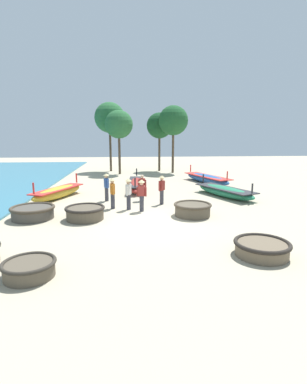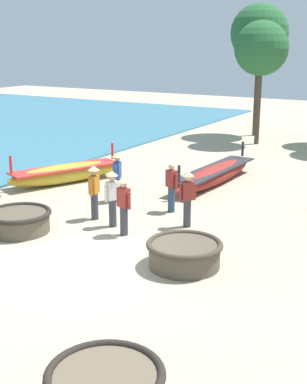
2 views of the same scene
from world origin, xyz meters
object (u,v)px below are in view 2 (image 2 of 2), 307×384
(fisherman_hauling, at_px, (187,195))
(fisherman_standing_left, at_px, (94,189))
(long_boat_blue_hull, at_px, (65,173))
(tree_rightmost, at_px, (261,49))
(fisherman_crouching, at_px, (171,186))
(fisherman_standing_right, at_px, (112,195))
(fisherman_with_hat, at_px, (117,174))
(fisherman_by_coracle, at_px, (124,202))
(long_boat_red_hull, at_px, (214,175))
(coracle_front_left, at_px, (105,384))
(tree_leftmost, at_px, (259,34))
(coracle_front_right, at_px, (19,220))
(coracle_far_left, at_px, (184,253))

(fisherman_hauling, distance_m, fisherman_standing_left, 2.85)
(long_boat_blue_hull, distance_m, fisherman_standing_left, 4.66)
(tree_rightmost, bearing_deg, fisherman_crouching, -82.17)
(fisherman_standing_right, bearing_deg, fisherman_with_hat, 120.96)
(fisherman_by_coracle, bearing_deg, long_boat_red_hull, 91.38)
(fisherman_standing_left, bearing_deg, fisherman_with_hat, 103.61)
(fisherman_standing_right, relative_size, fisherman_standing_left, 1.00)
(long_boat_blue_hull, xyz_separation_m, fisherman_crouching, (5.22, -1.13, 0.46))
(fisherman_crouching, bearing_deg, coracle_front_left, -67.49)
(coracle_front_left, bearing_deg, fisherman_standing_right, 123.82)
(fisherman_standing_right, bearing_deg, tree_leftmost, 96.51)
(fisherman_standing_right, bearing_deg, coracle_front_right, -139.73)
(coracle_front_left, relative_size, tree_leftmost, 0.25)
(fisherman_hauling, bearing_deg, tree_rightmost, 101.66)
(coracle_far_left, distance_m, coracle_front_right, 5.16)
(long_boat_red_hull, distance_m, fisherman_hauling, 5.11)
(long_boat_blue_hull, height_order, fisherman_with_hat, fisherman_with_hat)
(long_boat_red_hull, height_order, tree_rightmost, tree_rightmost)
(long_boat_blue_hull, distance_m, tree_rightmost, 12.76)
(fisherman_crouching, bearing_deg, coracle_front_right, -126.67)
(coracle_front_left, bearing_deg, fisherman_crouching, 112.51)
(fisherman_hauling, xyz_separation_m, tree_leftmost, (-3.83, 16.06, 4.68))
(coracle_front_left, xyz_separation_m, long_boat_blue_hull, (-8.80, 9.76, 0.10))
(fisherman_standing_right, xyz_separation_m, fisherman_crouching, (0.80, 2.09, -0.12))
(fisherman_standing_right, relative_size, tree_leftmost, 0.23)
(coracle_far_left, distance_m, fisherman_crouching, 4.31)
(fisherman_with_hat, bearing_deg, coracle_front_left, -56.88)
(coracle_front_right, bearing_deg, fisherman_hauling, 35.59)
(coracle_front_left, relative_size, fisherman_by_coracle, 1.10)
(fisherman_with_hat, distance_m, tree_rightmost, 13.06)
(coracle_front_left, bearing_deg, long_boat_red_hull, 107.15)
(coracle_front_right, xyz_separation_m, fisherman_crouching, (2.84, 3.82, 0.50))
(fisherman_hauling, bearing_deg, fisherman_by_coracle, -128.76)
(fisherman_by_coracle, height_order, tree_leftmost, tree_leftmost)
(coracle_far_left, xyz_separation_m, fisherman_hauling, (-1.24, 2.59, 0.62))
(long_boat_red_hull, distance_m, fisherman_by_coracle, 6.42)
(long_boat_red_hull, bearing_deg, long_boat_blue_hull, -150.90)
(long_boat_blue_hull, bearing_deg, fisherman_hauling, -18.80)
(coracle_far_left, bearing_deg, fisherman_with_hat, 140.15)
(tree_rightmost, bearing_deg, fisherman_hauling, -78.34)
(tree_leftmost, distance_m, tree_rightmost, 2.80)
(tree_rightmost, bearing_deg, long_boat_blue_hull, -107.01)
(tree_leftmost, bearing_deg, long_boat_red_hull, -77.50)
(fisherman_hauling, relative_size, tree_leftmost, 0.23)
(fisherman_with_hat, bearing_deg, fisherman_by_coracle, -52.75)
(tree_leftmost, height_order, tree_rightmost, tree_leftmost)
(fisherman_with_hat, distance_m, tree_leftmost, 15.67)
(coracle_front_left, bearing_deg, fisherman_hauling, 108.19)
(coracle_far_left, xyz_separation_m, coracle_front_right, (-5.16, -0.21, -0.00))
(fisherman_hauling, bearing_deg, fisherman_standing_left, -163.57)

